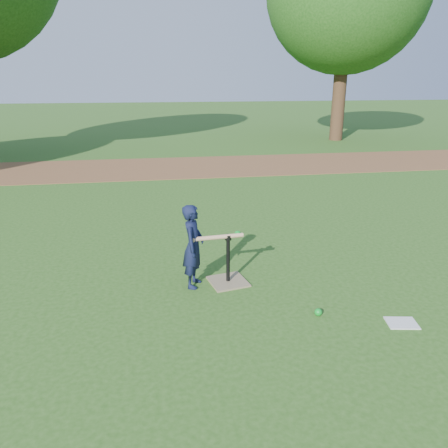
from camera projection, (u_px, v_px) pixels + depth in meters
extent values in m
plane|color=#285116|center=(219.00, 295.00, 5.00)|extent=(80.00, 80.00, 0.00)
cube|color=brown|center=(178.00, 167.00, 12.01)|extent=(24.00, 3.00, 0.01)
imported|color=#101632|center=(193.00, 246.00, 5.08)|extent=(0.34, 0.42, 1.00)
sphere|color=#0D9323|center=(318.00, 312.00, 4.56)|extent=(0.08, 0.08, 0.08)
cube|color=silver|center=(402.00, 323.00, 4.42)|extent=(0.34, 0.28, 0.01)
cube|color=#897657|center=(228.00, 281.00, 5.31)|extent=(0.51, 0.51, 0.02)
cylinder|color=black|center=(228.00, 260.00, 5.21)|extent=(0.05, 0.05, 0.55)
cylinder|color=black|center=(228.00, 237.00, 5.12)|extent=(0.08, 0.08, 0.06)
cylinder|color=tan|center=(218.00, 237.00, 5.08)|extent=(0.60, 0.11, 0.05)
sphere|color=tan|center=(193.00, 240.00, 5.00)|extent=(0.06, 0.06, 0.06)
sphere|color=#0D9323|center=(238.00, 234.00, 5.20)|extent=(0.08, 0.08, 0.08)
cylinder|color=#382316|center=(339.00, 95.00, 16.67)|extent=(0.50, 0.50, 3.42)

